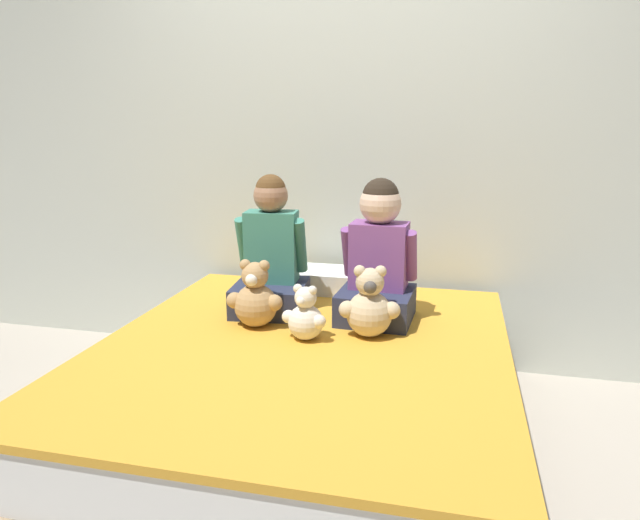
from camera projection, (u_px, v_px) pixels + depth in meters
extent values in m
plane|color=#B2A899|center=(304.00, 446.00, 2.46)|extent=(14.00, 14.00, 0.00)
cube|color=beige|center=(351.00, 142.00, 3.14)|extent=(8.00, 0.06, 2.50)
cube|color=#997F60|center=(303.00, 423.00, 2.43)|extent=(1.67, 1.88, 0.22)
cube|color=white|center=(303.00, 375.00, 2.38)|extent=(1.64, 1.84, 0.22)
cube|color=gold|center=(303.00, 347.00, 2.35)|extent=(1.66, 1.86, 0.03)
cube|color=#282D47|center=(271.00, 297.00, 2.72)|extent=(0.37, 0.36, 0.14)
cube|color=#3D8470|center=(272.00, 247.00, 2.71)|extent=(0.25, 0.17, 0.34)
sphere|color=#9E7051|center=(271.00, 196.00, 2.66)|extent=(0.16, 0.16, 0.16)
sphere|color=brown|center=(271.00, 189.00, 2.65)|extent=(0.14, 0.14, 0.14)
cylinder|color=#3D8470|center=(244.00, 244.00, 2.73)|extent=(0.07, 0.15, 0.27)
cylinder|color=#3D8470|center=(300.00, 246.00, 2.69)|extent=(0.07, 0.15, 0.27)
cube|color=#282D47|center=(376.00, 305.00, 2.61)|extent=(0.34, 0.35, 0.14)
cube|color=#7F4789|center=(379.00, 255.00, 2.60)|extent=(0.26, 0.18, 0.30)
sphere|color=beige|center=(380.00, 204.00, 2.54)|extent=(0.19, 0.19, 0.19)
sphere|color=#2D2319|center=(381.00, 196.00, 2.54)|extent=(0.17, 0.17, 0.17)
cylinder|color=#7F4789|center=(349.00, 252.00, 2.64)|extent=(0.06, 0.14, 0.25)
cylinder|color=#7F4789|center=(411.00, 256.00, 2.56)|extent=(0.06, 0.14, 0.25)
sphere|color=tan|center=(256.00, 305.00, 2.52)|extent=(0.19, 0.19, 0.19)
sphere|color=tan|center=(255.00, 276.00, 2.49)|extent=(0.12, 0.12, 0.12)
sphere|color=white|center=(252.00, 280.00, 2.44)|extent=(0.05, 0.05, 0.05)
sphere|color=tan|center=(245.00, 265.00, 2.49)|extent=(0.05, 0.05, 0.05)
sphere|color=tan|center=(264.00, 266.00, 2.47)|extent=(0.05, 0.05, 0.05)
sphere|color=tan|center=(235.00, 300.00, 2.51)|extent=(0.07, 0.07, 0.07)
sphere|color=tan|center=(274.00, 303.00, 2.48)|extent=(0.07, 0.07, 0.07)
sphere|color=#D1B78E|center=(369.00, 314.00, 2.41)|extent=(0.19, 0.19, 0.19)
sphere|color=#D1B78E|center=(370.00, 282.00, 2.37)|extent=(0.12, 0.12, 0.12)
sphere|color=#4C4742|center=(370.00, 287.00, 2.32)|extent=(0.05, 0.05, 0.05)
sphere|color=#D1B78E|center=(360.00, 271.00, 2.36)|extent=(0.05, 0.05, 0.05)
sphere|color=#D1B78E|center=(381.00, 271.00, 2.36)|extent=(0.05, 0.05, 0.05)
sphere|color=#D1B78E|center=(347.00, 309.00, 2.39)|extent=(0.07, 0.07, 0.07)
sphere|color=#D1B78E|center=(392.00, 310.00, 2.38)|extent=(0.07, 0.07, 0.07)
sphere|color=silver|center=(305.00, 322.00, 2.37)|extent=(0.15, 0.15, 0.15)
sphere|color=silver|center=(305.00, 298.00, 2.35)|extent=(0.09, 0.09, 0.09)
sphere|color=white|center=(301.00, 301.00, 2.32)|extent=(0.04, 0.04, 0.04)
sphere|color=silver|center=(298.00, 288.00, 2.35)|extent=(0.04, 0.04, 0.04)
sphere|color=silver|center=(312.00, 290.00, 2.33)|extent=(0.04, 0.04, 0.04)
sphere|color=silver|center=(289.00, 317.00, 2.39)|extent=(0.06, 0.06, 0.06)
sphere|color=silver|center=(319.00, 321.00, 2.33)|extent=(0.06, 0.06, 0.06)
cube|color=white|center=(340.00, 281.00, 3.06)|extent=(0.53, 0.27, 0.11)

